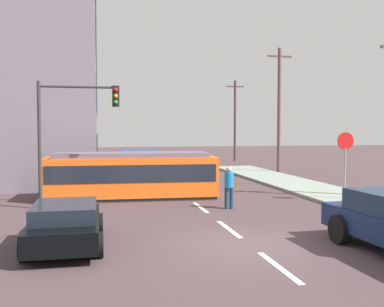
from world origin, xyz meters
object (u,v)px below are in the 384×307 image
object	(u,v)px
utility_pole_mid	(279,108)
parked_sedan_mid	(73,177)
pedestrian_crossing	(229,185)
parked_sedan_near	(66,224)
parked_sedan_furthest	(84,161)
city_bus	(142,164)
parked_sedan_far	(80,167)
traffic_light_mast	(72,119)
stop_sign	(345,151)
streetcar_tram	(131,175)
utility_pole_far	(235,119)

from	to	relation	value
utility_pole_mid	parked_sedan_mid	bearing A→B (deg)	-157.27
pedestrian_crossing	parked_sedan_near	world-z (taller)	pedestrian_crossing
parked_sedan_mid	parked_sedan_furthest	bearing A→B (deg)	89.08
city_bus	utility_pole_mid	bearing A→B (deg)	17.41
parked_sedan_far	traffic_light_mast	size ratio (longest dim) A/B	0.82
parked_sedan_far	stop_sign	world-z (taller)	stop_sign
parked_sedan_furthest	streetcar_tram	bearing A→B (deg)	-80.93
city_bus	pedestrian_crossing	distance (m)	10.55
traffic_light_mast	utility_pole_mid	size ratio (longest dim) A/B	0.56
pedestrian_crossing	stop_sign	xyz separation A→B (m)	(5.43, 0.68, 1.25)
pedestrian_crossing	city_bus	bearing A→B (deg)	103.36
utility_pole_mid	utility_pole_far	world-z (taller)	utility_pole_mid
traffic_light_mast	utility_pole_mid	distance (m)	18.26
city_bus	parked_sedan_mid	distance (m)	4.81
parked_sedan_near	utility_pole_mid	bearing A→B (deg)	53.06
pedestrian_crossing	parked_sedan_furthest	distance (m)	20.86
parked_sedan_near	streetcar_tram	bearing A→B (deg)	74.15
city_bus	utility_pole_mid	xyz separation A→B (m)	(10.14, 3.18, 3.64)
city_bus	utility_pole_far	bearing A→B (deg)	55.84
parked_sedan_mid	utility_pole_far	bearing A→B (deg)	51.65
parked_sedan_mid	traffic_light_mast	size ratio (longest dim) A/B	0.85
parked_sedan_mid	utility_pole_mid	size ratio (longest dim) A/B	0.48
parked_sedan_far	parked_sedan_furthest	xyz separation A→B (m)	(0.06, 6.19, 0.00)
pedestrian_crossing	parked_sedan_mid	bearing A→B (deg)	130.25
streetcar_tram	city_bus	size ratio (longest dim) A/B	1.42
parked_sedan_mid	utility_pole_far	distance (m)	24.04
parked_sedan_mid	parked_sedan_far	bearing A→B (deg)	88.76
parked_sedan_furthest	stop_sign	bearing A→B (deg)	-58.87
pedestrian_crossing	parked_sedan_near	bearing A→B (deg)	-141.74
stop_sign	utility_pole_mid	world-z (taller)	utility_pole_mid
parked_sedan_furthest	parked_sedan_far	bearing A→B (deg)	-90.60
traffic_light_mast	streetcar_tram	bearing A→B (deg)	40.41
parked_sedan_far	utility_pole_far	xyz separation A→B (m)	(14.62, 12.45, 3.56)
parked_sedan_furthest	traffic_light_mast	world-z (taller)	traffic_light_mast
streetcar_tram	parked_sedan_near	world-z (taller)	streetcar_tram
stop_sign	utility_pole_mid	size ratio (longest dim) A/B	0.32
parked_sedan_furthest	utility_pole_far	bearing A→B (deg)	23.28
streetcar_tram	stop_sign	distance (m)	9.53
parked_sedan_near	parked_sedan_far	world-z (taller)	same
streetcar_tram	parked_sedan_mid	distance (m)	4.88
parked_sedan_mid	pedestrian_crossing	bearing A→B (deg)	-49.75
parked_sedan_mid	parked_sedan_furthest	size ratio (longest dim) A/B	0.94
utility_pole_far	utility_pole_mid	bearing A→B (deg)	-92.97
streetcar_tram	pedestrian_crossing	distance (m)	5.07
parked_sedan_mid	utility_pole_mid	distance (m)	15.80
stop_sign	utility_pole_mid	bearing A→B (deg)	79.91
streetcar_tram	stop_sign	bearing A→B (deg)	-17.83
traffic_light_mast	utility_pole_far	distance (m)	28.60
traffic_light_mast	utility_pole_mid	xyz separation A→B (m)	(13.75, 11.97, 1.12)
parked_sedan_far	utility_pole_mid	xyz separation A→B (m)	(13.96, -0.28, 4.04)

